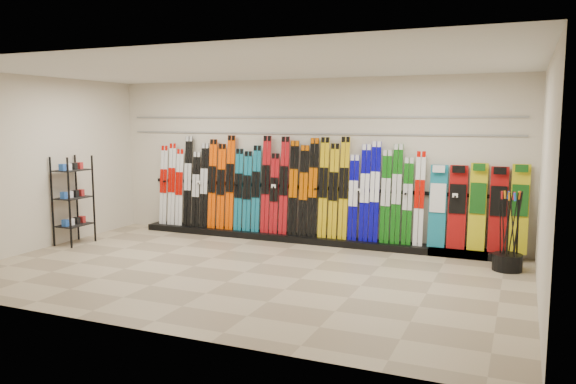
% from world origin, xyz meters
% --- Properties ---
extents(floor, '(8.00, 8.00, 0.00)m').
position_xyz_m(floor, '(0.00, 0.00, 0.00)').
color(floor, gray).
rests_on(floor, ground).
extents(back_wall, '(8.00, 0.00, 8.00)m').
position_xyz_m(back_wall, '(0.00, 2.50, 1.50)').
color(back_wall, beige).
rests_on(back_wall, floor).
extents(left_wall, '(0.00, 5.00, 5.00)m').
position_xyz_m(left_wall, '(-4.00, 0.00, 1.50)').
color(left_wall, beige).
rests_on(left_wall, floor).
extents(right_wall, '(0.00, 5.00, 5.00)m').
position_xyz_m(right_wall, '(4.00, 0.00, 1.50)').
color(right_wall, beige).
rests_on(right_wall, floor).
extents(ceiling, '(8.00, 8.00, 0.00)m').
position_xyz_m(ceiling, '(0.00, 0.00, 3.00)').
color(ceiling, silver).
rests_on(ceiling, back_wall).
extents(ski_rack_base, '(8.00, 0.40, 0.12)m').
position_xyz_m(ski_rack_base, '(0.22, 2.28, 0.06)').
color(ski_rack_base, black).
rests_on(ski_rack_base, floor).
extents(skis, '(5.37, 0.19, 1.84)m').
position_xyz_m(skis, '(-0.44, 2.31, 0.96)').
color(skis, silver).
rests_on(skis, ski_rack_base).
extents(snowboards, '(1.56, 0.22, 1.43)m').
position_xyz_m(snowboards, '(3.09, 2.35, 0.82)').
color(snowboards, '#14728C').
rests_on(snowboards, ski_rack_base).
extents(accessory_rack, '(0.40, 0.60, 1.61)m').
position_xyz_m(accessory_rack, '(-3.75, 0.51, 0.80)').
color(accessory_rack, black).
rests_on(accessory_rack, floor).
extents(pole_bin, '(0.44, 0.44, 0.25)m').
position_xyz_m(pole_bin, '(3.60, 1.62, 0.12)').
color(pole_bin, black).
rests_on(pole_bin, floor).
extents(ski_poles, '(0.32, 0.34, 1.18)m').
position_xyz_m(ski_poles, '(3.63, 1.65, 0.61)').
color(ski_poles, black).
rests_on(ski_poles, pole_bin).
extents(slatwall_rail_0, '(7.60, 0.02, 0.03)m').
position_xyz_m(slatwall_rail_0, '(0.00, 2.48, 2.00)').
color(slatwall_rail_0, gray).
rests_on(slatwall_rail_0, back_wall).
extents(slatwall_rail_1, '(7.60, 0.02, 0.03)m').
position_xyz_m(slatwall_rail_1, '(0.00, 2.48, 2.30)').
color(slatwall_rail_1, gray).
rests_on(slatwall_rail_1, back_wall).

